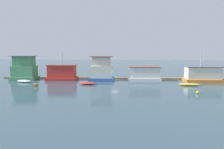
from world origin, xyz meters
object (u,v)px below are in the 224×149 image
at_px(houseboat_white, 144,74).
at_px(buoy_orange, 36,85).
at_px(dinghy_yellow, 189,84).
at_px(dinghy_white, 24,81).
at_px(houseboat_blue, 102,70).
at_px(houseboat_red, 62,73).
at_px(houseboat_green, 24,69).
at_px(buoy_yellow, 198,92).
at_px(dinghy_red, 88,83).
at_px(houseboat_orange, 203,74).

bearing_deg(houseboat_white, buoy_orange, -157.75).
bearing_deg(dinghy_yellow, dinghy_white, 176.39).
xyz_separation_m(houseboat_blue, houseboat_white, (9.07, 0.36, -0.73)).
distance_m(houseboat_blue, dinghy_yellow, 17.76).
distance_m(houseboat_red, buoy_orange, 8.40).
height_order(houseboat_blue, houseboat_white, houseboat_blue).
relative_size(houseboat_red, houseboat_white, 0.94).
xyz_separation_m(houseboat_green, buoy_orange, (6.08, -8.36, -2.05)).
relative_size(houseboat_green, houseboat_white, 0.82).
bearing_deg(dinghy_white, buoy_orange, -45.52).
bearing_deg(buoy_yellow, buoy_orange, 169.14).
relative_size(houseboat_green, dinghy_white, 1.51).
bearing_deg(buoy_orange, dinghy_red, 14.06).
bearing_deg(buoy_orange, houseboat_red, 72.68).
relative_size(dinghy_yellow, buoy_orange, 7.04).
height_order(houseboat_red, buoy_orange, houseboat_red).
distance_m(houseboat_blue, houseboat_white, 9.11).
height_order(houseboat_blue, dinghy_red, houseboat_blue).
distance_m(houseboat_white, houseboat_orange, 11.89).
xyz_separation_m(houseboat_white, dinghy_yellow, (7.67, -5.96, -1.20)).
xyz_separation_m(houseboat_orange, dinghy_white, (-36.23, -3.85, -1.25)).
bearing_deg(houseboat_red, dinghy_yellow, -12.57).
height_order(houseboat_red, houseboat_blue, houseboat_red).
xyz_separation_m(houseboat_red, buoy_yellow, (24.50, -13.09, -1.35)).
xyz_separation_m(dinghy_white, buoy_yellow, (31.19, -9.47, -0.01)).
bearing_deg(buoy_orange, buoy_yellow, -10.86).
xyz_separation_m(houseboat_green, dinghy_red, (15.17, -6.09, -2.08)).
bearing_deg(dinghy_red, buoy_yellow, -22.61).
height_order(houseboat_red, dinghy_red, houseboat_red).
xyz_separation_m(houseboat_red, houseboat_orange, (29.54, 0.22, -0.08)).
bearing_deg(buoy_orange, houseboat_orange, 14.28).
distance_m(houseboat_white, buoy_yellow, 15.10).
distance_m(dinghy_red, buoy_orange, 9.36).
xyz_separation_m(houseboat_green, houseboat_white, (26.20, -0.13, -0.87)).
relative_size(houseboat_green, buoy_orange, 9.99).
bearing_deg(dinghy_white, dinghy_red, -8.64).
bearing_deg(houseboat_blue, buoy_orange, -144.51).
xyz_separation_m(houseboat_green, dinghy_white, (1.86, -4.06, -2.08)).
xyz_separation_m(houseboat_green, buoy_yellow, (33.05, -13.53, -2.10)).
bearing_deg(dinghy_white, houseboat_blue, 13.19).
relative_size(houseboat_red, dinghy_yellow, 1.64).
relative_size(houseboat_green, dinghy_red, 1.69).
xyz_separation_m(houseboat_green, houseboat_red, (8.55, -0.44, -0.75)).
bearing_deg(dinghy_red, dinghy_white, 171.36).
bearing_deg(houseboat_orange, houseboat_red, -179.56).
distance_m(houseboat_orange, dinghy_yellow, 7.34).
distance_m(houseboat_white, buoy_orange, 21.77).
distance_m(houseboat_white, dinghy_red, 12.60).
distance_m(houseboat_white, dinghy_yellow, 9.78).
relative_size(houseboat_blue, dinghy_red, 1.61).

